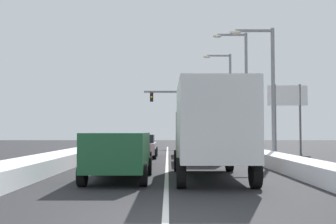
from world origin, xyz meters
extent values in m
plane|color=#28282B|center=(0.00, 14.68, 0.00)|extent=(120.00, 120.00, 0.00)
cube|color=silver|center=(0.00, 18.36, 0.00)|extent=(0.14, 40.38, 0.01)
cube|color=white|center=(5.30, 18.36, 0.31)|extent=(1.26, 40.38, 0.62)
cube|color=white|center=(-5.30, 18.36, 0.32)|extent=(1.80, 40.38, 0.64)
cube|color=#937F60|center=(1.57, 9.85, 1.56)|extent=(2.35, 2.20, 2.00)
cube|color=silver|center=(1.57, 6.25, 2.06)|extent=(2.35, 5.00, 2.60)
cylinder|color=black|center=(0.45, 10.15, 0.46)|extent=(0.28, 0.92, 0.92)
cylinder|color=black|center=(2.70, 10.15, 0.46)|extent=(0.28, 0.92, 0.92)
cylinder|color=black|center=(0.45, 4.75, 0.46)|extent=(0.28, 0.92, 0.92)
cylinder|color=black|center=(2.70, 4.75, 0.46)|extent=(0.28, 0.92, 0.92)
cube|color=black|center=(1.78, 15.41, 1.04)|extent=(1.95, 4.90, 1.25)
cube|color=black|center=(1.78, 13.00, 1.32)|extent=(1.56, 0.06, 0.55)
cube|color=red|center=(1.00, 13.01, 0.94)|extent=(0.20, 0.08, 0.28)
cube|color=red|center=(2.56, 13.01, 0.94)|extent=(0.20, 0.08, 0.28)
cylinder|color=black|center=(0.82, 17.11, 0.37)|extent=(0.25, 0.74, 0.74)
cylinder|color=black|center=(2.73, 17.11, 0.37)|extent=(0.25, 0.74, 0.74)
cylinder|color=black|center=(0.82, 13.71, 0.37)|extent=(0.25, 0.74, 0.74)
cylinder|color=black|center=(2.73, 13.71, 0.37)|extent=(0.25, 0.74, 0.74)
cube|color=maroon|center=(1.81, 21.97, 1.04)|extent=(1.95, 4.90, 1.25)
cube|color=black|center=(1.81, 19.56, 1.32)|extent=(1.56, 0.06, 0.55)
cube|color=red|center=(1.03, 19.57, 0.94)|extent=(0.20, 0.08, 0.28)
cube|color=red|center=(2.59, 19.57, 0.94)|extent=(0.20, 0.08, 0.28)
cylinder|color=black|center=(0.86, 23.67, 0.37)|extent=(0.25, 0.74, 0.74)
cylinder|color=black|center=(2.77, 23.67, 0.37)|extent=(0.25, 0.74, 0.74)
cylinder|color=black|center=(0.86, 20.27, 0.37)|extent=(0.25, 0.74, 0.74)
cylinder|color=black|center=(2.77, 20.27, 0.37)|extent=(0.25, 0.74, 0.74)
cube|color=#1E5633|center=(-1.68, 6.87, 1.04)|extent=(1.95, 4.90, 1.25)
cube|color=black|center=(-1.68, 4.46, 1.32)|extent=(1.56, 0.06, 0.55)
cube|color=red|center=(-2.46, 4.47, 0.94)|extent=(0.20, 0.08, 0.28)
cube|color=red|center=(-0.90, 4.47, 0.94)|extent=(0.20, 0.08, 0.28)
cylinder|color=black|center=(-2.63, 8.57, 0.37)|extent=(0.25, 0.74, 0.74)
cylinder|color=black|center=(-0.72, 8.57, 0.37)|extent=(0.25, 0.74, 0.74)
cylinder|color=black|center=(-2.63, 5.17, 0.37)|extent=(0.25, 0.74, 0.74)
cylinder|color=black|center=(-0.72, 5.17, 0.37)|extent=(0.25, 0.74, 0.74)
cube|color=maroon|center=(-1.82, 12.72, 0.63)|extent=(1.82, 4.50, 0.70)
cube|color=black|center=(-1.82, 12.57, 1.23)|extent=(1.64, 2.20, 0.55)
cube|color=red|center=(-2.51, 10.52, 0.75)|extent=(0.24, 0.08, 0.14)
cube|color=red|center=(-1.13, 10.52, 0.75)|extent=(0.24, 0.08, 0.14)
cylinder|color=black|center=(-2.71, 14.27, 0.33)|extent=(0.22, 0.66, 0.66)
cylinder|color=black|center=(-0.93, 14.27, 0.33)|extent=(0.22, 0.66, 0.66)
cylinder|color=black|center=(-2.71, 11.17, 0.33)|extent=(0.22, 0.66, 0.66)
cylinder|color=black|center=(-0.93, 11.17, 0.33)|extent=(0.22, 0.66, 0.66)
cube|color=#B7BABF|center=(-1.67, 19.54, 0.63)|extent=(1.82, 4.50, 0.70)
cube|color=black|center=(-1.67, 19.39, 1.23)|extent=(1.64, 2.20, 0.55)
cube|color=red|center=(-2.36, 17.34, 0.75)|extent=(0.24, 0.08, 0.14)
cube|color=red|center=(-0.98, 17.34, 0.75)|extent=(0.24, 0.08, 0.14)
cylinder|color=black|center=(-2.56, 21.09, 0.33)|extent=(0.22, 0.66, 0.66)
cylinder|color=black|center=(-0.78, 21.09, 0.33)|extent=(0.22, 0.66, 0.66)
cylinder|color=black|center=(-2.56, 17.99, 0.33)|extent=(0.22, 0.66, 0.66)
cylinder|color=black|center=(-0.78, 17.99, 0.33)|extent=(0.22, 0.66, 0.66)
cylinder|color=slate|center=(4.90, 36.71, 3.10)|extent=(0.28, 0.28, 6.20)
cube|color=slate|center=(1.20, 36.71, 5.95)|extent=(7.40, 0.20, 0.20)
cube|color=black|center=(1.70, 36.71, 5.38)|extent=(0.34, 0.34, 0.95)
sphere|color=#4C0A0A|center=(1.70, 36.52, 5.66)|extent=(0.22, 0.22, 0.22)
sphere|color=#F2AD14|center=(1.70, 36.52, 5.38)|extent=(0.22, 0.22, 0.22)
sphere|color=#0C3819|center=(1.70, 36.52, 5.09)|extent=(0.22, 0.22, 0.22)
cube|color=black|center=(-1.70, 36.71, 5.38)|extent=(0.34, 0.34, 0.95)
sphere|color=#4C0A0A|center=(-1.70, 36.52, 5.66)|extent=(0.22, 0.22, 0.22)
sphere|color=#F2AD14|center=(-1.70, 36.52, 5.38)|extent=(0.22, 0.22, 0.22)
sphere|color=#0C3819|center=(-1.70, 36.52, 5.09)|extent=(0.22, 0.22, 0.22)
cylinder|color=gray|center=(6.22, 16.52, 3.91)|extent=(0.22, 0.22, 7.82)
cube|color=gray|center=(5.12, 16.52, 7.67)|extent=(2.20, 0.14, 0.14)
ellipsoid|color=#EAE5C6|center=(4.02, 16.52, 7.57)|extent=(0.70, 0.36, 0.24)
cylinder|color=gray|center=(6.03, 23.86, 4.64)|extent=(0.22, 0.22, 9.27)
cube|color=gray|center=(4.93, 23.86, 9.12)|extent=(2.20, 0.14, 0.14)
ellipsoid|color=#EAE5C6|center=(3.83, 23.86, 9.02)|extent=(0.70, 0.36, 0.24)
cylinder|color=gray|center=(5.90, 31.20, 4.50)|extent=(0.22, 0.22, 8.99)
cube|color=gray|center=(4.80, 31.20, 8.84)|extent=(2.20, 0.14, 0.14)
ellipsoid|color=#EAE5C6|center=(3.70, 31.20, 8.74)|extent=(0.70, 0.36, 0.24)
cylinder|color=#59595B|center=(8.62, 25.51, 2.75)|extent=(0.16, 0.16, 5.50)
cylinder|color=#59595B|center=(10.62, 25.51, 2.75)|extent=(0.16, 0.16, 5.50)
cube|color=white|center=(9.62, 25.51, 4.60)|extent=(3.20, 0.12, 1.60)
camera|label=1|loc=(0.05, -8.05, 1.72)|focal=44.98mm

